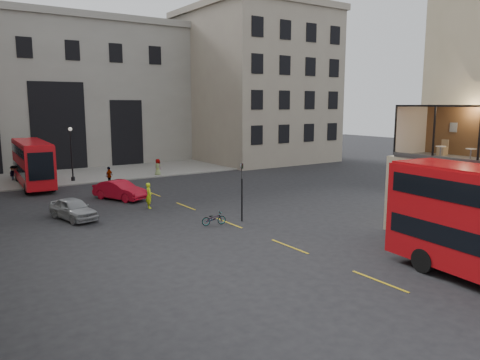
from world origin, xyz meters
TOP-DOWN VIEW (x-y plane):
  - ground at (0.00, 0.00)m, footprint 140.00×140.00m
  - gateway at (-5.00, 47.99)m, footprint 35.00×10.60m
  - building_right at (20.00, 39.97)m, footprint 16.60×18.60m
  - pavement_far at (-6.00, 38.00)m, footprint 40.00×12.00m
  - traffic_light_near at (-1.00, 12.00)m, footprint 0.16×0.20m
  - street_lamp_b at (-6.00, 34.00)m, footprint 0.36×0.36m
  - bus_far at (-9.67, 33.40)m, footprint 2.99×10.64m
  - car_a at (-9.97, 18.62)m, footprint 2.57×4.46m
  - car_b at (-5.17, 23.18)m, footprint 3.38×4.84m
  - bicycle at (-3.02, 12.19)m, footprint 1.66×0.85m
  - cyclist at (-4.48, 18.95)m, footprint 0.58×0.76m
  - pedestrian_b at (-10.78, 37.64)m, footprint 1.08×1.14m
  - pedestrian_c at (-3.60, 30.39)m, footprint 1.06×0.95m
  - pedestrian_d at (2.53, 33.00)m, footprint 0.77×0.99m
  - cafe_table_mid at (5.78, 0.82)m, footprint 0.53×0.53m
  - cafe_table_far at (5.77, 2.54)m, footprint 0.54×0.54m
  - cafe_chair_d at (7.16, 3.30)m, footprint 0.47×0.47m

SIDE VIEW (x-z plane):
  - ground at x=0.00m, z-range 0.00..0.00m
  - pavement_far at x=-6.00m, z-range 0.00..0.12m
  - bicycle at x=-3.02m, z-range 0.00..0.83m
  - car_a at x=-9.97m, z-range 0.00..1.43m
  - car_b at x=-5.17m, z-range 0.00..1.51m
  - pedestrian_b at x=-10.78m, z-range 0.00..1.55m
  - pedestrian_c at x=-3.60m, z-range 0.00..1.73m
  - pedestrian_d at x=2.53m, z-range 0.00..1.80m
  - cyclist at x=-4.48m, z-range 0.00..1.88m
  - bus_far at x=-9.67m, z-range 0.26..4.46m
  - street_lamp_b at x=-6.00m, z-range -0.27..5.06m
  - traffic_light_near at x=-1.00m, z-range 0.52..4.32m
  - cafe_chair_d at x=7.16m, z-range 4.42..5.33m
  - cafe_table_mid at x=5.78m, z-range 4.71..5.38m
  - cafe_table_far at x=5.77m, z-range 4.71..5.38m
  - gateway at x=-5.00m, z-range 0.39..18.39m
  - building_right at x=20.00m, z-range 0.39..20.39m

